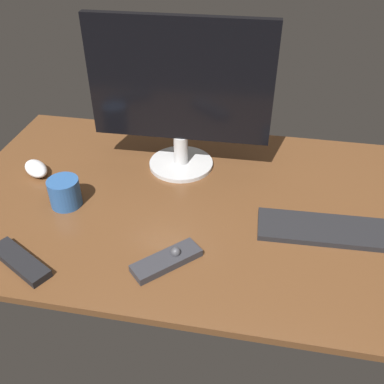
{
  "coord_description": "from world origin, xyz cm",
  "views": [
    {
      "loc": [
        15.77,
        -95.68,
        76.96
      ],
      "look_at": [
        -1.23,
        -4.37,
        8.0
      ],
      "focal_mm": 40.33,
      "sensor_mm": 36.0,
      "label": 1
    }
  ],
  "objects_px": {
    "computer_mouse": "(36,169)",
    "coffee_mug": "(65,193)",
    "tv_remote": "(20,261)",
    "monitor": "(180,92)",
    "media_remote": "(167,260)",
    "keyboard": "(333,230)"
  },
  "relations": [
    {
      "from": "keyboard",
      "to": "coffee_mug",
      "type": "height_order",
      "value": "coffee_mug"
    },
    {
      "from": "monitor",
      "to": "tv_remote",
      "type": "xyz_separation_m",
      "value": [
        -0.29,
        -0.49,
        -0.24
      ]
    },
    {
      "from": "monitor",
      "to": "tv_remote",
      "type": "relative_size",
      "value": 2.89
    },
    {
      "from": "monitor",
      "to": "keyboard",
      "type": "height_order",
      "value": "monitor"
    },
    {
      "from": "coffee_mug",
      "to": "media_remote",
      "type": "bearing_deg",
      "value": -27.43
    },
    {
      "from": "monitor",
      "to": "keyboard",
      "type": "xyz_separation_m",
      "value": [
        0.45,
        -0.24,
        -0.24
      ]
    },
    {
      "from": "computer_mouse",
      "to": "tv_remote",
      "type": "height_order",
      "value": "computer_mouse"
    },
    {
      "from": "monitor",
      "to": "coffee_mug",
      "type": "distance_m",
      "value": 0.43
    },
    {
      "from": "keyboard",
      "to": "coffee_mug",
      "type": "relative_size",
      "value": 4.43
    },
    {
      "from": "monitor",
      "to": "keyboard",
      "type": "distance_m",
      "value": 0.56
    },
    {
      "from": "media_remote",
      "to": "coffee_mug",
      "type": "height_order",
      "value": "coffee_mug"
    },
    {
      "from": "media_remote",
      "to": "tv_remote",
      "type": "height_order",
      "value": "media_remote"
    },
    {
      "from": "monitor",
      "to": "computer_mouse",
      "type": "xyz_separation_m",
      "value": [
        -0.43,
        -0.13,
        -0.23
      ]
    },
    {
      "from": "media_remote",
      "to": "coffee_mug",
      "type": "bearing_deg",
      "value": 107.9
    },
    {
      "from": "monitor",
      "to": "computer_mouse",
      "type": "bearing_deg",
      "value": -164.8
    },
    {
      "from": "tv_remote",
      "to": "monitor",
      "type": "bearing_deg",
      "value": 88.57
    },
    {
      "from": "media_remote",
      "to": "monitor",
      "type": "bearing_deg",
      "value": 52.6
    },
    {
      "from": "monitor",
      "to": "computer_mouse",
      "type": "height_order",
      "value": "monitor"
    },
    {
      "from": "computer_mouse",
      "to": "coffee_mug",
      "type": "height_order",
      "value": "coffee_mug"
    },
    {
      "from": "media_remote",
      "to": "tv_remote",
      "type": "bearing_deg",
      "value": 146.4
    },
    {
      "from": "computer_mouse",
      "to": "coffee_mug",
      "type": "distance_m",
      "value": 0.2
    },
    {
      "from": "coffee_mug",
      "to": "keyboard",
      "type": "bearing_deg",
      "value": 1.07
    }
  ]
}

